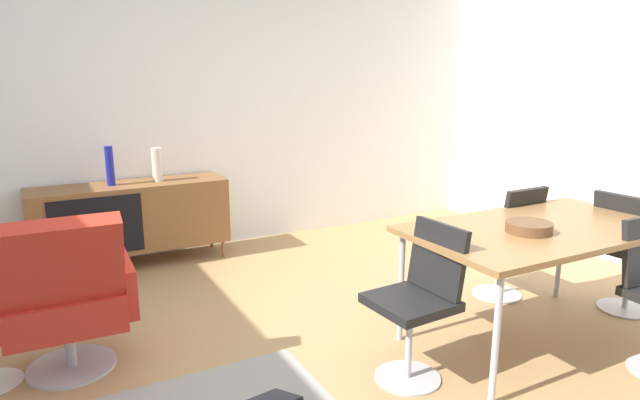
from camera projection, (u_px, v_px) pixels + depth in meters
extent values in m
plane|color=tan|center=(321.00, 372.00, 3.09)|extent=(8.32, 8.32, 0.00)
cube|color=white|center=(185.00, 98.00, 4.99)|extent=(6.80, 0.12, 2.80)
cube|color=brown|center=(131.00, 216.00, 4.68)|extent=(1.60, 0.44, 0.56)
cube|color=black|center=(97.00, 227.00, 4.35)|extent=(0.70, 0.01, 0.48)
cylinder|color=brown|center=(40.00, 277.00, 4.28)|extent=(0.03, 0.03, 0.16)
cylinder|color=brown|center=(223.00, 249.00, 4.96)|extent=(0.03, 0.03, 0.16)
cylinder|color=brown|center=(39.00, 264.00, 4.57)|extent=(0.03, 0.03, 0.16)
cylinder|color=brown|center=(212.00, 239.00, 5.25)|extent=(0.03, 0.03, 0.16)
cylinder|color=beige|center=(157.00, 165.00, 4.70)|extent=(0.09, 0.09, 0.29)
cylinder|color=navy|center=(110.00, 166.00, 4.52)|extent=(0.07, 0.07, 0.33)
cube|color=olive|center=(540.00, 229.00, 3.29)|extent=(1.60, 0.90, 0.04)
cylinder|color=#B7B7BC|center=(496.00, 340.00, 2.71)|extent=(0.04, 0.04, 0.70)
cylinder|color=#B7B7BC|center=(401.00, 287.00, 3.38)|extent=(0.04, 0.04, 0.70)
cylinder|color=#B7B7BC|center=(560.00, 251.00, 4.04)|extent=(0.04, 0.04, 0.70)
cylinder|color=brown|center=(529.00, 227.00, 3.16)|extent=(0.26, 0.26, 0.06)
cube|color=black|center=(632.00, 249.00, 3.79)|extent=(0.43, 0.43, 0.05)
cube|color=black|center=(622.00, 223.00, 3.65)|extent=(0.12, 0.39, 0.38)
cylinder|color=#B7B7BC|center=(628.00, 281.00, 3.84)|extent=(0.04, 0.04, 0.42)
cylinder|color=#B7B7BC|center=(624.00, 308.00, 3.89)|extent=(0.36, 0.36, 0.01)
cube|color=black|center=(411.00, 302.00, 2.92)|extent=(0.42, 0.42, 0.05)
cube|color=black|center=(438.00, 258.00, 2.96)|extent=(0.11, 0.38, 0.38)
cylinder|color=#B7B7BC|center=(409.00, 343.00, 2.97)|extent=(0.04, 0.04, 0.42)
cylinder|color=#B7B7BC|center=(408.00, 377.00, 3.02)|extent=(0.36, 0.36, 0.01)
cube|color=black|center=(501.00, 237.00, 4.05)|extent=(0.41, 0.41, 0.05)
cube|color=black|center=(523.00, 215.00, 3.84)|extent=(0.38, 0.10, 0.38)
cylinder|color=#B7B7BC|center=(499.00, 268.00, 4.10)|extent=(0.04, 0.04, 0.42)
cylinder|color=#B7B7BC|center=(497.00, 294.00, 4.15)|extent=(0.36, 0.36, 0.01)
cube|color=red|center=(65.00, 305.00, 3.05)|extent=(0.62, 0.58, 0.20)
cube|color=red|center=(60.00, 266.00, 2.77)|extent=(0.61, 0.29, 0.51)
cube|color=red|center=(126.00, 282.00, 3.17)|extent=(0.08, 0.51, 0.28)
cylinder|color=#B7B7BC|center=(70.00, 345.00, 3.10)|extent=(0.06, 0.06, 0.28)
cylinder|color=#B7B7BC|center=(72.00, 366.00, 3.13)|extent=(0.48, 0.48, 0.02)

